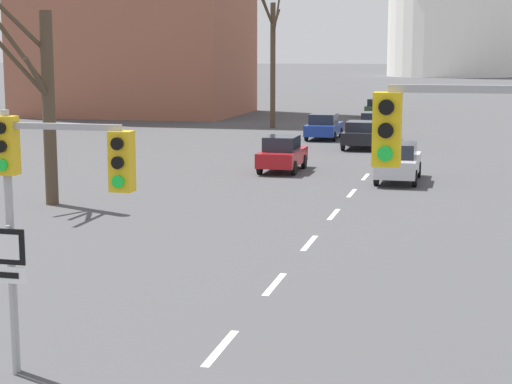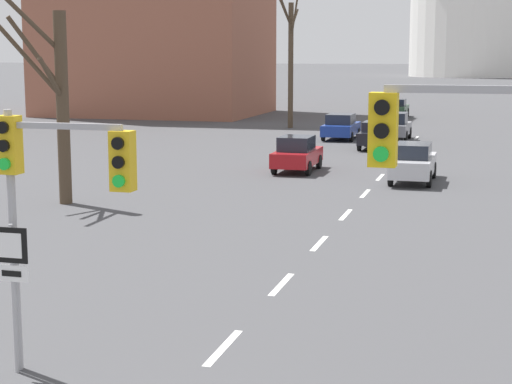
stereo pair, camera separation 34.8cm
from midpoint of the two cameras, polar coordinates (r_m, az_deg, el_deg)
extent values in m
cube|color=silver|center=(15.94, -1.56, -10.33)|extent=(0.16, 2.00, 0.01)
cube|color=silver|center=(20.09, 2.22, -6.17)|extent=(0.16, 2.00, 0.01)
cube|color=silver|center=(24.36, 4.65, -3.43)|extent=(0.16, 2.00, 0.01)
cube|color=silver|center=(28.71, 6.35, -1.51)|extent=(0.16, 2.00, 0.01)
cube|color=silver|center=(33.09, 7.59, -0.10)|extent=(0.16, 2.00, 0.01)
cube|color=silver|center=(37.50, 8.54, 0.98)|extent=(0.16, 2.00, 0.01)
cube|color=silver|center=(41.93, 9.29, 1.83)|extent=(0.16, 2.00, 0.01)
cube|color=silver|center=(46.38, 9.90, 2.52)|extent=(0.16, 2.00, 0.01)
cube|color=silver|center=(50.83, 10.41, 3.09)|extent=(0.16, 2.00, 0.01)
cube|color=silver|center=(55.29, 10.83, 3.57)|extent=(0.16, 2.00, 0.01)
cylinder|color=#9E9EA3|center=(14.82, -15.21, -3.26)|extent=(0.14, 0.14, 4.44)
cube|color=gold|center=(14.56, -15.48, 3.05)|extent=(0.36, 0.28, 0.96)
cylinder|color=black|center=(14.39, -15.88, 4.16)|extent=(0.20, 0.06, 0.20)
cylinder|color=black|center=(14.42, -15.82, 2.98)|extent=(0.20, 0.06, 0.20)
cylinder|color=green|center=(14.45, -15.77, 1.81)|extent=(0.20, 0.06, 0.20)
cube|color=#9E9EA3|center=(14.04, -11.99, 4.32)|extent=(2.02, 0.10, 0.10)
cube|color=gold|center=(13.67, -8.16, 2.06)|extent=(0.36, 0.28, 0.96)
cylinder|color=black|center=(13.48, -8.48, 3.23)|extent=(0.20, 0.06, 0.20)
cylinder|color=black|center=(13.51, -8.45, 1.97)|extent=(0.20, 0.06, 0.20)
cylinder|color=green|center=(13.55, -8.42, 0.72)|extent=(0.20, 0.06, 0.20)
cube|color=#9E9EA3|center=(11.13, 15.30, 6.61)|extent=(2.27, 0.10, 0.10)
cube|color=yellow|center=(11.22, 9.36, 4.12)|extent=(0.36, 0.28, 0.96)
cylinder|color=black|center=(11.03, 9.30, 5.59)|extent=(0.20, 0.06, 0.20)
cylinder|color=black|center=(11.06, 9.26, 4.05)|extent=(0.20, 0.06, 0.20)
cylinder|color=green|center=(11.09, 9.22, 2.52)|extent=(0.20, 0.06, 0.20)
cylinder|color=#9E9EA3|center=(14.91, -15.19, -6.91)|extent=(0.07, 0.07, 2.56)
cube|color=black|center=(14.66, -15.38, -3.44)|extent=(0.60, 0.03, 0.60)
cube|color=white|center=(14.65, -15.42, -3.46)|extent=(0.42, 0.01, 0.42)
cube|color=white|center=(14.77, -15.30, -5.26)|extent=(0.60, 0.03, 0.28)
cube|color=black|center=(14.76, -15.34, -5.27)|extent=(0.36, 0.01, 0.10)
cube|color=black|center=(48.54, 8.31, 3.67)|extent=(1.77, 3.96, 0.66)
cube|color=#1E232D|center=(48.29, 8.30, 4.35)|extent=(1.50, 1.90, 0.54)
cylinder|color=black|center=(49.89, 7.53, 3.45)|extent=(0.18, 0.70, 0.70)
cylinder|color=black|center=(49.69, 9.43, 3.38)|extent=(0.18, 0.70, 0.70)
cylinder|color=black|center=(47.48, 7.11, 3.17)|extent=(0.18, 0.70, 0.70)
cylinder|color=black|center=(47.27, 9.11, 3.10)|extent=(0.18, 0.70, 0.70)
cube|color=maroon|center=(38.93, 3.02, 2.34)|extent=(1.65, 3.82, 0.65)
cube|color=#1E232D|center=(38.68, 2.97, 3.26)|extent=(1.41, 1.84, 0.65)
cylinder|color=black|center=(40.29, 2.30, 2.11)|extent=(0.18, 0.65, 0.65)
cylinder|color=black|center=(39.97, 4.47, 2.03)|extent=(0.18, 0.65, 0.65)
cylinder|color=black|center=(38.01, 1.48, 1.68)|extent=(0.18, 0.65, 0.65)
cylinder|color=black|center=(37.67, 3.78, 1.59)|extent=(0.18, 0.65, 0.65)
cube|color=navy|center=(53.68, 5.88, 4.20)|extent=(1.83, 4.28, 0.67)
cube|color=#1E232D|center=(53.42, 5.85, 4.87)|extent=(1.56, 2.05, 0.62)
cylinder|color=black|center=(55.16, 5.21, 4.00)|extent=(0.18, 0.61, 0.61)
cylinder|color=black|center=(54.88, 7.00, 3.94)|extent=(0.18, 0.61, 0.61)
cylinder|color=black|center=(52.56, 4.69, 3.74)|extent=(0.18, 0.61, 0.61)
cylinder|color=black|center=(52.27, 6.56, 3.68)|extent=(0.18, 0.61, 0.61)
cube|color=#B7B7BC|center=(36.30, 10.70, 1.75)|extent=(1.64, 4.32, 0.70)
cube|color=#1E232D|center=(36.01, 10.70, 2.73)|extent=(1.39, 2.07, 0.59)
cylinder|color=black|center=(37.74, 9.70, 1.53)|extent=(0.18, 0.69, 0.69)
cylinder|color=black|center=(37.62, 12.03, 1.43)|extent=(0.18, 0.69, 0.69)
cylinder|color=black|center=(35.10, 9.25, 0.96)|extent=(0.18, 0.69, 0.69)
cylinder|color=black|center=(34.97, 11.75, 0.86)|extent=(0.18, 0.69, 0.69)
cube|color=#2D4C33|center=(72.56, 9.48, 5.46)|extent=(1.74, 4.08, 0.64)
cube|color=#1E232D|center=(72.32, 9.47, 5.92)|extent=(1.48, 1.96, 0.55)
cylinder|color=black|center=(73.93, 8.94, 5.29)|extent=(0.18, 0.70, 0.70)
cylinder|color=black|center=(73.76, 10.21, 5.25)|extent=(0.18, 0.70, 0.70)
cylinder|color=black|center=(71.42, 8.71, 5.16)|extent=(0.18, 0.70, 0.70)
cylinder|color=black|center=(71.25, 10.02, 5.12)|extent=(0.18, 0.70, 0.70)
cube|color=slate|center=(53.64, 9.32, 4.18)|extent=(1.89, 4.03, 0.68)
cube|color=#1E232D|center=(53.38, 9.32, 4.89)|extent=(1.61, 1.94, 0.68)
cylinder|color=black|center=(55.00, 8.53, 3.97)|extent=(0.18, 0.71, 0.71)
cylinder|color=black|center=(54.82, 10.39, 3.90)|extent=(0.18, 0.71, 0.71)
cylinder|color=black|center=(52.53, 8.19, 3.73)|extent=(0.18, 0.71, 0.71)
cylinder|color=black|center=(52.34, 10.14, 3.66)|extent=(0.18, 0.71, 0.71)
cylinder|color=#473828|center=(61.43, 2.49, 8.40)|extent=(0.37, 0.37, 8.82)
cylinder|color=#473828|center=(60.89, 1.88, 12.46)|extent=(1.09, 1.66, 3.08)
cylinder|color=#473828|center=(59.82, 2.09, 12.14)|extent=(0.19, 3.52, 2.21)
cylinder|color=#473828|center=(62.67, 2.73, 11.37)|extent=(0.19, 2.53, 1.70)
cylinder|color=#473828|center=(60.67, 2.80, 11.87)|extent=(1.02, 1.58, 3.63)
cylinder|color=#473828|center=(30.99, -12.45, 5.44)|extent=(0.45, 0.45, 6.79)
cylinder|color=#473828|center=(30.27, -13.17, 7.35)|extent=(0.18, 1.61, 1.53)
cylinder|color=#473828|center=(31.01, -14.48, 8.39)|extent=(1.99, 1.05, 2.60)
cylinder|color=#473828|center=(30.74, -14.20, 8.96)|extent=(1.44, 1.35, 2.58)
cylinder|color=#473828|center=(30.31, -14.47, 10.90)|extent=(1.01, 2.21, 1.92)
cylinder|color=silver|center=(200.77, 14.43, 10.22)|extent=(28.88, 28.88, 19.25)
camera|label=1|loc=(0.17, -89.25, 0.12)|focal=60.00mm
camera|label=2|loc=(0.17, 90.75, -0.12)|focal=60.00mm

